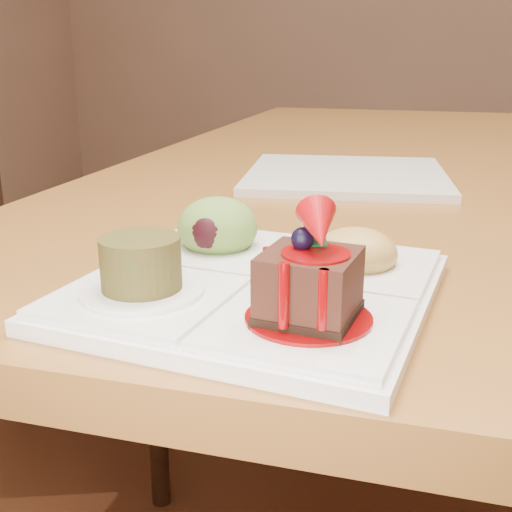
# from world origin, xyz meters

# --- Properties ---
(ground) EXTENTS (6.00, 6.00, 0.00)m
(ground) POSITION_xyz_m (0.00, 0.00, 0.00)
(ground) COLOR brown
(dining_table) EXTENTS (1.00, 1.80, 0.75)m
(dining_table) POSITION_xyz_m (0.00, 0.00, 0.68)
(dining_table) COLOR brown
(dining_table) RESTS_ON ground
(chair_left) EXTENTS (0.60, 0.60, 1.05)m
(chair_left) POSITION_xyz_m (-0.84, -0.06, 0.60)
(chair_left) COLOR black
(chair_left) RESTS_ON ground
(sampler_plate) EXTENTS (0.29, 0.29, 0.10)m
(sampler_plate) POSITION_xyz_m (-0.11, -0.75, 0.77)
(sampler_plate) COLOR white
(sampler_plate) RESTS_ON dining_table
(second_plate) EXTENTS (0.33, 0.33, 0.01)m
(second_plate) POSITION_xyz_m (-0.11, -0.25, 0.76)
(second_plate) COLOR white
(second_plate) RESTS_ON dining_table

